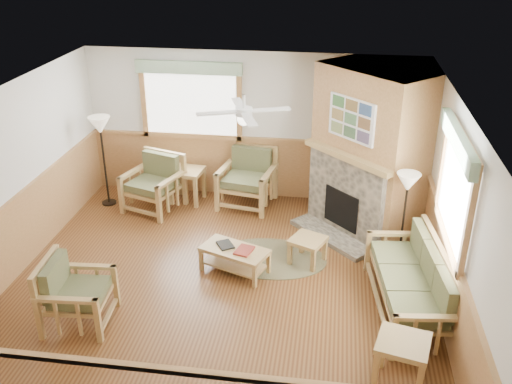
# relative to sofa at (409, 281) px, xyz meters

# --- Properties ---
(floor) EXTENTS (6.00, 6.00, 0.01)m
(floor) POSITION_rel_sofa_xyz_m (-2.55, 0.25, -0.46)
(floor) COLOR brown
(floor) RESTS_ON ground
(ceiling) EXTENTS (6.00, 6.00, 0.01)m
(ceiling) POSITION_rel_sofa_xyz_m (-2.55, 0.25, 2.24)
(ceiling) COLOR white
(ceiling) RESTS_ON floor
(wall_back) EXTENTS (6.00, 0.02, 2.70)m
(wall_back) POSITION_rel_sofa_xyz_m (-2.55, 3.25, 0.89)
(wall_back) COLOR silver
(wall_back) RESTS_ON floor
(wall_front) EXTENTS (6.00, 0.02, 2.70)m
(wall_front) POSITION_rel_sofa_xyz_m (-2.55, -2.75, 0.89)
(wall_front) COLOR silver
(wall_front) RESTS_ON floor
(wall_left) EXTENTS (0.02, 6.00, 2.70)m
(wall_left) POSITION_rel_sofa_xyz_m (-5.55, 0.25, 0.89)
(wall_left) COLOR silver
(wall_left) RESTS_ON floor
(wall_right) EXTENTS (0.02, 6.00, 2.70)m
(wall_right) POSITION_rel_sofa_xyz_m (0.45, 0.25, 0.89)
(wall_right) COLOR silver
(wall_right) RESTS_ON floor
(wainscot) EXTENTS (6.00, 6.00, 1.10)m
(wainscot) POSITION_rel_sofa_xyz_m (-2.55, 0.25, 0.09)
(wainscot) COLOR #A47443
(wainscot) RESTS_ON floor
(fireplace) EXTENTS (3.11, 3.11, 2.70)m
(fireplace) POSITION_rel_sofa_xyz_m (-0.50, 2.30, 0.89)
(fireplace) COLOR #A47443
(fireplace) RESTS_ON floor
(window_back) EXTENTS (1.90, 0.16, 1.50)m
(window_back) POSITION_rel_sofa_xyz_m (-3.65, 3.21, 2.07)
(window_back) COLOR white
(window_back) RESTS_ON wall_back
(window_right) EXTENTS (0.16, 1.90, 1.50)m
(window_right) POSITION_rel_sofa_xyz_m (0.41, 0.05, 2.07)
(window_right) COLOR white
(window_right) RESTS_ON wall_right
(ceiling_fan) EXTENTS (1.59, 1.59, 0.36)m
(ceiling_fan) POSITION_rel_sofa_xyz_m (-2.25, 0.55, 2.20)
(ceiling_fan) COLOR white
(ceiling_fan) RESTS_ON ceiling
(sofa) EXTENTS (2.08, 1.05, 0.92)m
(sofa) POSITION_rel_sofa_xyz_m (0.00, 0.00, 0.00)
(sofa) COLOR #AA884F
(sofa) RESTS_ON floor
(armchair_back_left) EXTENTS (1.11, 1.11, 0.98)m
(armchair_back_left) POSITION_rel_sofa_xyz_m (-4.20, 2.39, 0.03)
(armchair_back_left) COLOR #AA884F
(armchair_back_left) RESTS_ON floor
(armchair_back_right) EXTENTS (1.05, 1.05, 1.02)m
(armchair_back_right) POSITION_rel_sofa_xyz_m (-2.58, 2.80, 0.05)
(armchair_back_right) COLOR #AA884F
(armchair_back_right) RESTS_ON floor
(armchair_left) EXTENTS (0.86, 0.86, 0.90)m
(armchair_left) POSITION_rel_sofa_xyz_m (-4.17, -0.85, -0.01)
(armchair_left) COLOR #AA884F
(armchair_left) RESTS_ON floor
(coffee_table) EXTENTS (1.09, 0.81, 0.39)m
(coffee_table) POSITION_rel_sofa_xyz_m (-2.41, 0.58, -0.26)
(coffee_table) COLOR #AA884F
(coffee_table) RESTS_ON floor
(end_table_chairs) EXTENTS (0.62, 0.60, 0.63)m
(end_table_chairs) POSITION_rel_sofa_xyz_m (-3.68, 2.80, -0.15)
(end_table_chairs) COLOR #AA884F
(end_table_chairs) RESTS_ON floor
(end_table_sofa) EXTENTS (0.66, 0.64, 0.62)m
(end_table_sofa) POSITION_rel_sofa_xyz_m (-0.21, -1.41, -0.15)
(end_table_sofa) COLOR #AA884F
(end_table_sofa) RESTS_ON floor
(footstool) EXTENTS (0.62, 0.62, 0.41)m
(footstool) POSITION_rel_sofa_xyz_m (-1.37, 1.00, -0.25)
(footstool) COLOR #AA884F
(footstool) RESTS_ON floor
(braided_rug) EXTENTS (1.78, 1.78, 0.01)m
(braided_rug) POSITION_rel_sofa_xyz_m (-1.94, 1.01, -0.45)
(braided_rug) COLOR brown
(braided_rug) RESTS_ON floor
(floor_lamp_left) EXTENTS (0.46, 0.46, 1.67)m
(floor_lamp_left) POSITION_rel_sofa_xyz_m (-5.10, 2.48, 0.37)
(floor_lamp_left) COLOR black
(floor_lamp_left) RESTS_ON floor
(floor_lamp_right) EXTENTS (0.36, 0.36, 1.49)m
(floor_lamp_right) POSITION_rel_sofa_xyz_m (0.00, 1.17, 0.28)
(floor_lamp_right) COLOR black
(floor_lamp_right) RESTS_ON floor
(book_red) EXTENTS (0.29, 0.35, 0.03)m
(book_red) POSITION_rel_sofa_xyz_m (-2.26, 0.53, -0.04)
(book_red) COLOR maroon
(book_red) RESTS_ON coffee_table
(book_dark) EXTENTS (0.31, 0.33, 0.03)m
(book_dark) POSITION_rel_sofa_xyz_m (-2.56, 0.65, -0.04)
(book_dark) COLOR black
(book_dark) RESTS_ON coffee_table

